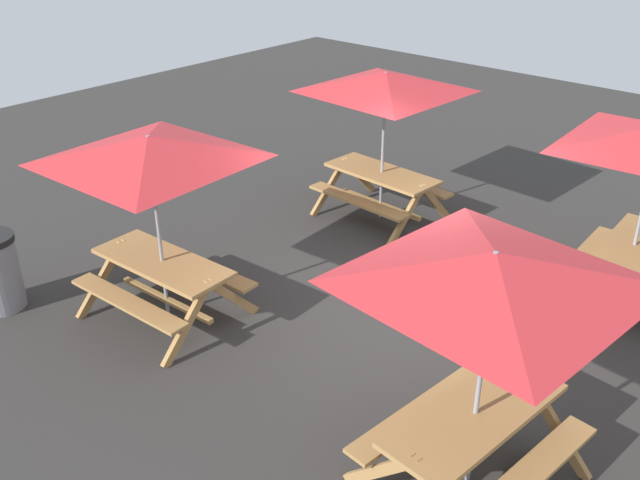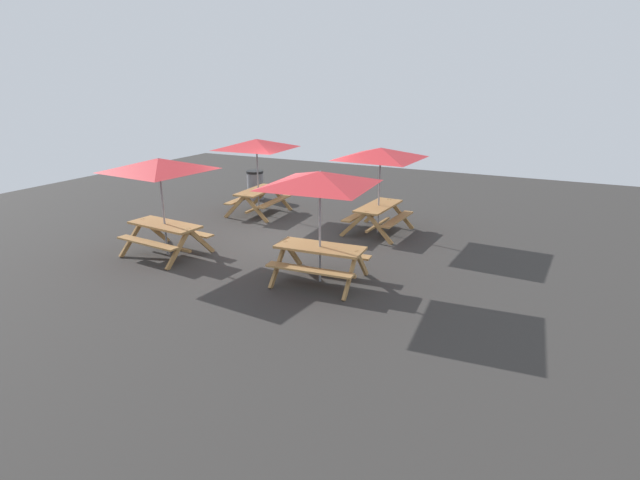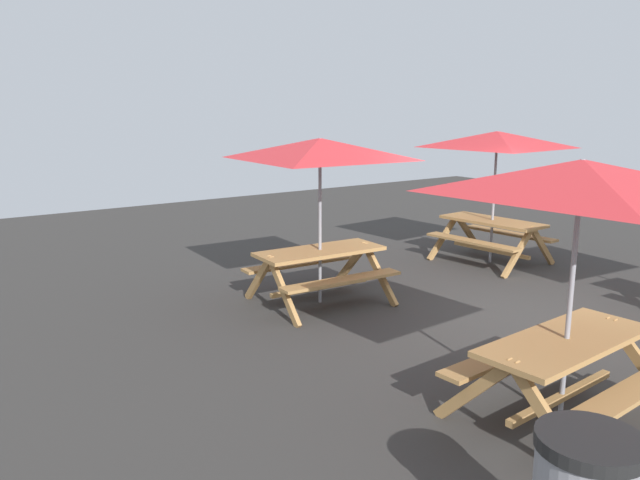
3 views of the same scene
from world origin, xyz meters
The scene contains 4 objects.
ground_plane centered at (0.00, 0.00, 0.00)m, with size 24.00×24.00×0.00m, color #33302D.
picnic_table_1 centered at (-1.78, 2.03, 1.99)m, with size 2.82×2.82×2.34m.
picnic_table_2 centered at (-2.02, -1.95, 1.99)m, with size 2.82×2.82×2.34m.
picnic_table_3 centered at (2.14, -1.86, 1.99)m, with size 2.82×2.82×2.34m.
Camera 1 is at (4.26, -6.25, 4.80)m, focal length 40.00 mm.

